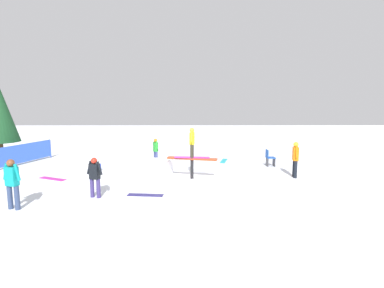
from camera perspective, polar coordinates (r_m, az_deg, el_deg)
name	(u,v)px	position (r m, az deg, el deg)	size (l,w,h in m)	color
ground_plane	(192,178)	(13.18, 0.00, -6.59)	(60.00, 60.00, 0.00)	white
rail_feature	(192,161)	(13.01, 0.00, -3.30)	(2.20, 0.80, 0.93)	black
snow_kicker_ramp	(149,168)	(13.69, -8.18, -4.59)	(1.80, 1.50, 0.71)	white
main_rider_on_rail	(192,143)	(12.88, 0.00, 0.14)	(1.54, 0.71, 1.31)	#D02CA3
bystander_teal	(12,181)	(10.83, -31.06, -6.13)	(0.66, 0.32, 1.59)	navy
bystander_black	(95,175)	(10.97, -18.04, -5.69)	(0.63, 0.30, 1.42)	navy
bystander_green	(156,149)	(16.52, -6.95, -1.00)	(0.35, 0.54, 1.34)	#3A437B
bystander_orange	(295,158)	(13.97, 19.09, -2.45)	(0.27, 0.65, 1.59)	black
loose_snowboard_cyan	(224,161)	(17.08, 6.06, -3.21)	(1.30, 0.28, 0.02)	#20B2C1
loose_snowboard_magenta	(53,179)	(14.43, -25.02, -6.02)	(1.33, 0.28, 0.02)	#C12298
loose_snowboard_navy	(145,195)	(11.01, -8.87, -9.58)	(1.28, 0.28, 0.02)	navy
folding_chair	(270,159)	(16.05, 14.58, -2.69)	(0.46, 0.46, 0.88)	#3F3F44
backpack_on_snow	(98,168)	(15.23, -17.42, -4.31)	(0.30, 0.22, 0.34)	blue
safety_fence	(24,153)	(18.42, -29.38, -1.53)	(1.14, 3.90, 1.10)	blue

